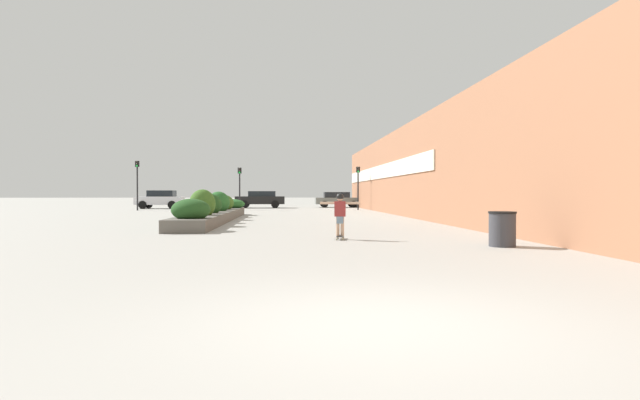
{
  "coord_description": "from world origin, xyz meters",
  "views": [
    {
      "loc": [
        -0.96,
        -4.89,
        1.3
      ],
      "look_at": [
        0.37,
        14.7,
        1.04
      ],
      "focal_mm": 28.0,
      "sensor_mm": 36.0,
      "label": 1
    }
  ],
  "objects_px": {
    "skateboard": "(340,237)",
    "car_center_left": "(261,199)",
    "skateboarder": "(340,210)",
    "traffic_light_right": "(358,180)",
    "car_rightmost": "(160,199)",
    "traffic_light_far_left": "(137,177)",
    "car_leftmost": "(418,199)",
    "trash_bin": "(502,229)",
    "car_center_right": "(338,199)",
    "traffic_light_left": "(240,181)"
  },
  "relations": [
    {
      "from": "traffic_light_left",
      "to": "traffic_light_far_left",
      "type": "height_order",
      "value": "traffic_light_far_left"
    },
    {
      "from": "car_center_left",
      "to": "traffic_light_left",
      "type": "bearing_deg",
      "value": 167.32
    },
    {
      "from": "trash_bin",
      "to": "car_rightmost",
      "type": "bearing_deg",
      "value": 116.89
    },
    {
      "from": "car_leftmost",
      "to": "traffic_light_right",
      "type": "relative_size",
      "value": 1.28
    },
    {
      "from": "traffic_light_left",
      "to": "skateboarder",
      "type": "bearing_deg",
      "value": -78.41
    },
    {
      "from": "skateboard",
      "to": "traffic_light_left",
      "type": "bearing_deg",
      "value": 110.99
    },
    {
      "from": "traffic_light_far_left",
      "to": "car_rightmost",
      "type": "bearing_deg",
      "value": 83.1
    },
    {
      "from": "skateboarder",
      "to": "car_leftmost",
      "type": "bearing_deg",
      "value": 80.76
    },
    {
      "from": "trash_bin",
      "to": "traffic_light_left",
      "type": "xyz_separation_m",
      "value": [
        -8.9,
        27.17,
        1.83
      ]
    },
    {
      "from": "skateboarder",
      "to": "car_rightmost",
      "type": "xyz_separation_m",
      "value": [
        -12.27,
        29.48,
        -0.01
      ]
    },
    {
      "from": "car_rightmost",
      "to": "traffic_light_far_left",
      "type": "xyz_separation_m",
      "value": [
        -0.57,
        -4.7,
        1.73
      ]
    },
    {
      "from": "skateboard",
      "to": "car_rightmost",
      "type": "distance_m",
      "value": 31.94
    },
    {
      "from": "car_leftmost",
      "to": "traffic_light_right",
      "type": "distance_m",
      "value": 10.38
    },
    {
      "from": "skateboarder",
      "to": "traffic_light_left",
      "type": "distance_m",
      "value": 25.58
    },
    {
      "from": "car_center_left",
      "to": "car_center_right",
      "type": "distance_m",
      "value": 7.19
    },
    {
      "from": "skateboard",
      "to": "car_leftmost",
      "type": "relative_size",
      "value": 0.17
    },
    {
      "from": "skateboarder",
      "to": "traffic_light_right",
      "type": "xyz_separation_m",
      "value": [
        4.11,
        24.79,
        1.49
      ]
    },
    {
      "from": "trash_bin",
      "to": "traffic_light_left",
      "type": "bearing_deg",
      "value": 108.13
    },
    {
      "from": "traffic_light_right",
      "to": "traffic_light_far_left",
      "type": "distance_m",
      "value": 16.96
    },
    {
      "from": "skateboarder",
      "to": "skateboard",
      "type": "bearing_deg",
      "value": 95.83
    },
    {
      "from": "traffic_light_far_left",
      "to": "skateboarder",
      "type": "bearing_deg",
      "value": -62.6
    },
    {
      "from": "car_rightmost",
      "to": "traffic_light_left",
      "type": "height_order",
      "value": "traffic_light_left"
    },
    {
      "from": "trash_bin",
      "to": "traffic_light_right",
      "type": "height_order",
      "value": "traffic_light_right"
    },
    {
      "from": "trash_bin",
      "to": "traffic_light_right",
      "type": "relative_size",
      "value": 0.25
    },
    {
      "from": "car_leftmost",
      "to": "traffic_light_far_left",
      "type": "bearing_deg",
      "value": -72.14
    },
    {
      "from": "skateboarder",
      "to": "trash_bin",
      "type": "bearing_deg",
      "value": -20.3
    },
    {
      "from": "traffic_light_left",
      "to": "traffic_light_right",
      "type": "xyz_separation_m",
      "value": [
        9.25,
        -0.23,
        0.06
      ]
    },
    {
      "from": "skateboarder",
      "to": "traffic_light_left",
      "type": "relative_size",
      "value": 0.36
    },
    {
      "from": "skateboard",
      "to": "trash_bin",
      "type": "relative_size",
      "value": 0.84
    },
    {
      "from": "car_leftmost",
      "to": "traffic_light_right",
      "type": "xyz_separation_m",
      "value": [
        -6.84,
        -7.66,
        1.55
      ]
    },
    {
      "from": "car_center_right",
      "to": "car_rightmost",
      "type": "distance_m",
      "value": 15.78
    },
    {
      "from": "skateboarder",
      "to": "car_center_right",
      "type": "distance_m",
      "value": 32.35
    },
    {
      "from": "traffic_light_left",
      "to": "traffic_light_far_left",
      "type": "distance_m",
      "value": 7.72
    },
    {
      "from": "trash_bin",
      "to": "traffic_light_right",
      "type": "distance_m",
      "value": 27.01
    },
    {
      "from": "car_rightmost",
      "to": "traffic_light_left",
      "type": "distance_m",
      "value": 8.54
    },
    {
      "from": "trash_bin",
      "to": "traffic_light_left",
      "type": "height_order",
      "value": "traffic_light_left"
    },
    {
      "from": "skateboarder",
      "to": "car_rightmost",
      "type": "height_order",
      "value": "car_rightmost"
    },
    {
      "from": "car_center_left",
      "to": "traffic_light_far_left",
      "type": "distance_m",
      "value": 11.06
    },
    {
      "from": "skateboarder",
      "to": "car_center_left",
      "type": "bearing_deg",
      "value": 106.42
    },
    {
      "from": "car_rightmost",
      "to": "traffic_light_right",
      "type": "distance_m",
      "value": 17.11
    },
    {
      "from": "skateboard",
      "to": "car_center_left",
      "type": "bearing_deg",
      "value": 106.42
    },
    {
      "from": "car_rightmost",
      "to": "traffic_light_right",
      "type": "height_order",
      "value": "traffic_light_right"
    },
    {
      "from": "car_leftmost",
      "to": "car_rightmost",
      "type": "distance_m",
      "value": 23.42
    },
    {
      "from": "car_center_right",
      "to": "traffic_light_left",
      "type": "bearing_deg",
      "value": -49.56
    },
    {
      "from": "car_leftmost",
      "to": "traffic_light_far_left",
      "type": "height_order",
      "value": "traffic_light_far_left"
    },
    {
      "from": "skateboarder",
      "to": "car_leftmost",
      "type": "distance_m",
      "value": 34.25
    },
    {
      "from": "trash_bin",
      "to": "car_rightmost",
      "type": "relative_size",
      "value": 0.22
    },
    {
      "from": "skateboard",
      "to": "car_leftmost",
      "type": "height_order",
      "value": "car_leftmost"
    },
    {
      "from": "skateboarder",
      "to": "car_leftmost",
      "type": "height_order",
      "value": "car_leftmost"
    },
    {
      "from": "skateboarder",
      "to": "trash_bin",
      "type": "height_order",
      "value": "skateboarder"
    }
  ]
}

